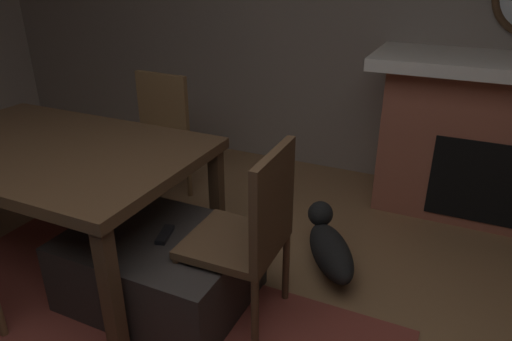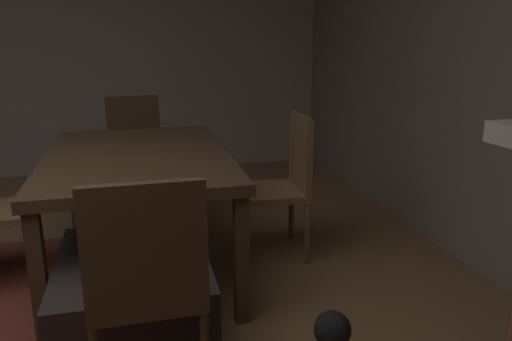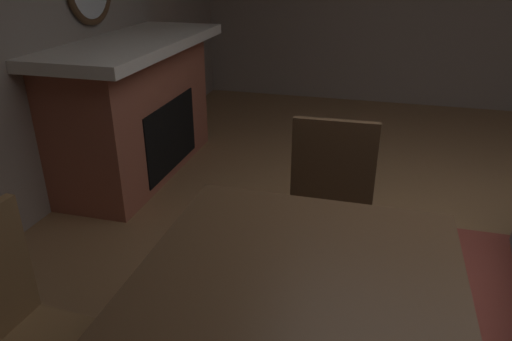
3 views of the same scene
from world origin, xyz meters
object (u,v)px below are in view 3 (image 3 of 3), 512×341
at_px(fireplace, 137,108).
at_px(ottoman_coffee_table, 324,318).
at_px(dining_chair_south, 12,334).
at_px(small_dog, 242,223).
at_px(tv_remote, 327,275).
at_px(dining_chair_west, 329,201).

height_order(fireplace, ottoman_coffee_table, fireplace).
bearing_deg(dining_chair_south, small_dog, 165.53).
bearing_deg(tv_remote, dining_chair_west, 170.22).
height_order(ottoman_coffee_table, dining_chair_south, dining_chair_south).
height_order(ottoman_coffee_table, tv_remote, tv_remote).
relative_size(ottoman_coffee_table, dining_chair_west, 0.99).
bearing_deg(ottoman_coffee_table, tv_remote, -172.53).
height_order(tv_remote, small_dog, tv_remote).
bearing_deg(small_dog, ottoman_coffee_table, 39.10).
distance_m(tv_remote, small_dog, 0.95).
height_order(dining_chair_west, dining_chair_south, same).
bearing_deg(ottoman_coffee_table, fireplace, -132.91).
xyz_separation_m(ottoman_coffee_table, dining_chair_west, (-0.50, -0.06, 0.33)).
bearing_deg(dining_chair_south, ottoman_coffee_table, 126.20).
bearing_deg(tv_remote, fireplace, -148.51).
bearing_deg(ottoman_coffee_table, small_dog, -140.90).
xyz_separation_m(tv_remote, dining_chair_west, (-0.46, -0.05, 0.12)).
relative_size(dining_chair_west, dining_chair_south, 1.00).
distance_m(fireplace, dining_chair_west, 2.02).
distance_m(fireplace, dining_chair_south, 2.46).
distance_m(dining_chair_west, small_dog, 0.69).
distance_m(dining_chair_west, dining_chair_south, 1.53).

